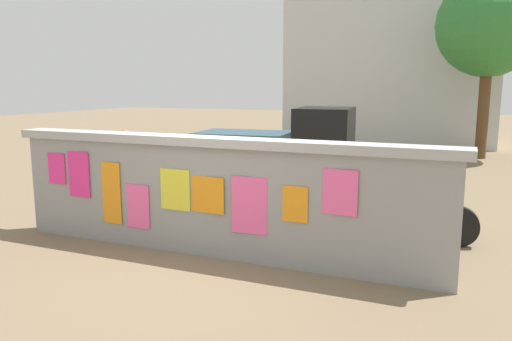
{
  "coord_description": "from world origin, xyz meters",
  "views": [
    {
      "loc": [
        3.16,
        -5.95,
        2.36
      ],
      "look_at": [
        -0.01,
        1.53,
        0.95
      ],
      "focal_mm": 34.91,
      "sensor_mm": 36.0,
      "label": 1
    }
  ],
  "objects_px": {
    "auto_rickshaw_truck": "(282,148)",
    "bicycle_near": "(235,201)",
    "person_walking": "(126,167)",
    "tree_roadside": "(490,25)",
    "motorcycle": "(415,212)"
  },
  "relations": [
    {
      "from": "bicycle_near",
      "to": "motorcycle",
      "type": "bearing_deg",
      "value": 1.07
    },
    {
      "from": "auto_rickshaw_truck",
      "to": "bicycle_near",
      "type": "bearing_deg",
      "value": -84.55
    },
    {
      "from": "person_walking",
      "to": "motorcycle",
      "type": "bearing_deg",
      "value": 10.84
    },
    {
      "from": "person_walking",
      "to": "tree_roadside",
      "type": "distance_m",
      "value": 12.64
    },
    {
      "from": "auto_rickshaw_truck",
      "to": "motorcycle",
      "type": "height_order",
      "value": "auto_rickshaw_truck"
    },
    {
      "from": "motorcycle",
      "to": "person_walking",
      "type": "distance_m",
      "value": 4.74
    },
    {
      "from": "tree_roadside",
      "to": "auto_rickshaw_truck",
      "type": "bearing_deg",
      "value": -122.91
    },
    {
      "from": "auto_rickshaw_truck",
      "to": "bicycle_near",
      "type": "height_order",
      "value": "auto_rickshaw_truck"
    },
    {
      "from": "auto_rickshaw_truck",
      "to": "bicycle_near",
      "type": "distance_m",
      "value": 3.27
    },
    {
      "from": "bicycle_near",
      "to": "person_walking",
      "type": "distance_m",
      "value": 1.93
    },
    {
      "from": "bicycle_near",
      "to": "tree_roadside",
      "type": "bearing_deg",
      "value": 67.8
    },
    {
      "from": "bicycle_near",
      "to": "tree_roadside",
      "type": "distance_m",
      "value": 11.45
    },
    {
      "from": "bicycle_near",
      "to": "tree_roadside",
      "type": "height_order",
      "value": "tree_roadside"
    },
    {
      "from": "person_walking",
      "to": "bicycle_near",
      "type": "bearing_deg",
      "value": 27.0
    },
    {
      "from": "motorcycle",
      "to": "bicycle_near",
      "type": "distance_m",
      "value": 3.0
    }
  ]
}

